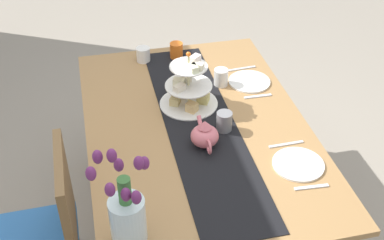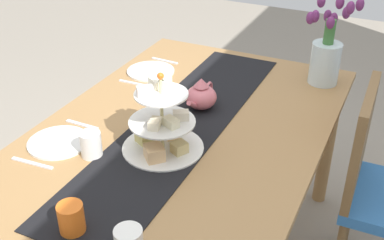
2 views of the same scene
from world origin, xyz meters
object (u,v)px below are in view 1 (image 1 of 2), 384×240
fork_right (258,96)px  mug_white_text (221,77)px  chair_left (46,233)px  fork_left (311,187)px  knife_left (286,144)px  teapot (205,135)px  dinner_plate_right (249,82)px  tulip_vase (127,211)px  tiered_cake_stand (189,89)px  dinner_plate_left (298,164)px  mug_orange (176,51)px  mug_grey (224,121)px  knife_right (241,69)px  dining_table (197,140)px  cream_jug (143,54)px

fork_right → mug_white_text: bearing=45.6°
chair_left → fork_right: size_ratio=6.07×
fork_left → knife_left: same height
teapot → dinner_plate_right: (0.47, -0.37, -0.05)m
tulip_vase → dinner_plate_right: bearing=-39.6°
tiered_cake_stand → dinner_plate_left: 0.68m
teapot → mug_orange: (0.83, -0.03, -0.01)m
teapot → mug_grey: size_ratio=2.51×
fork_left → knife_right: size_ratio=0.88×
dinner_plate_right → mug_orange: mug_orange is taller
chair_left → dinner_plate_left: chair_left is taller
dinner_plate_left → fork_right: size_ratio=1.53×
teapot → dinner_plate_right: teapot is taller
tulip_vase → knife_right: tulip_vase is taller
fork_right → mug_orange: size_ratio=1.58×
dining_table → chair_left: 0.83m
mug_orange → mug_white_text: bearing=-152.8°
knife_left → knife_right: bearing=0.0°
dining_table → knife_right: bearing=-38.9°
knife_left → mug_orange: bearing=20.3°
teapot → fork_right: bearing=-48.5°
dinner_plate_right → mug_orange: bearing=43.4°
tiered_cake_stand → tulip_vase: tulip_vase is taller
mug_grey → tulip_vase: bearing=136.8°
cream_jug → fork_right: bearing=-133.6°
mug_white_text → mug_orange: bearing=27.2°
chair_left → teapot: size_ratio=3.82×
cream_jug → dinner_plate_left: bearing=-153.3°
mug_white_text → cream_jug: bearing=46.8°
tiered_cake_stand → mug_orange: size_ratio=3.20×
tulip_vase → knife_right: bearing=-35.6°
dinner_plate_left → teapot: bearing=58.8°
dinner_plate_left → fork_right: dinner_plate_left is taller
dining_table → chair_left: chair_left is taller
knife_left → mug_white_text: 0.59m
tiered_cake_stand → dinner_plate_left: (-0.57, -0.37, -0.09)m
knife_left → mug_grey: 0.31m
tulip_vase → mug_grey: (0.56, -0.53, -0.09)m
mug_white_text → dining_table: bearing=147.1°
fork_right → knife_right: (0.29, 0.00, 0.00)m
tulip_vase → dinner_plate_left: bearing=-72.7°
knife_left → fork_right: (0.41, 0.00, 0.00)m
teapot → fork_left: (-0.37, -0.37, -0.06)m
mug_grey → teapot: bearing=128.2°
tiered_cake_stand → mug_grey: size_ratio=3.20×
fork_left → mug_orange: bearing=15.7°
cream_jug → fork_left: bearing=-156.2°
fork_left → dinner_plate_right: size_ratio=0.65×
teapot → mug_white_text: bearing=-23.5°
dinner_plate_left → knife_right: 0.84m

